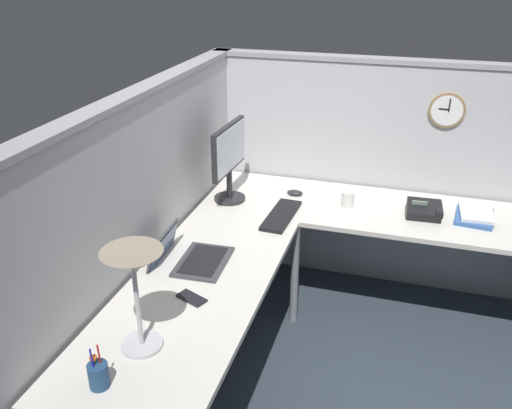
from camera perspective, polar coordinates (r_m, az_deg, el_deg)
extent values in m
plane|color=#2D3842|center=(3.47, 5.96, -14.02)|extent=(6.80, 6.80, 0.00)
cube|color=#B2B2B7|center=(2.99, -11.37, -3.49)|extent=(2.57, 0.10, 1.55)
cube|color=#939399|center=(2.71, -12.81, 11.33)|extent=(2.57, 0.12, 0.03)
cube|color=#B2B2B7|center=(3.80, 13.00, 2.77)|extent=(0.10, 2.37, 1.55)
cube|color=#939399|center=(3.58, 14.25, 14.51)|extent=(0.12, 2.37, 0.03)
cube|color=beige|center=(2.86, -4.20, -5.81)|extent=(2.35, 0.66, 0.03)
cube|color=beige|center=(3.46, 17.92, -1.26)|extent=(0.66, 1.49, 0.03)
cylinder|color=slate|center=(3.42, 4.11, -7.38)|extent=(0.05, 0.05, 0.70)
cylinder|color=#232326|center=(3.48, -2.79, 0.67)|extent=(0.20, 0.20, 0.02)
cylinder|color=#232326|center=(3.44, -2.82, 2.18)|extent=(0.04, 0.04, 0.20)
cube|color=#232326|center=(3.36, -2.91, 5.95)|extent=(0.46, 0.05, 0.30)
cube|color=silver|center=(3.35, -2.62, 5.92)|extent=(0.42, 0.03, 0.26)
cube|color=#38383D|center=(2.81, -5.58, -6.01)|extent=(0.35, 0.26, 0.02)
cube|color=black|center=(2.80, -5.59, -5.84)|extent=(0.30, 0.19, 0.00)
cube|color=#38383D|center=(2.86, -9.91, -4.76)|extent=(0.34, 0.08, 0.22)
cube|color=#384C72|center=(2.86, -9.76, -4.78)|extent=(0.31, 0.07, 0.18)
cube|color=black|center=(3.26, 2.68, -1.15)|extent=(0.44, 0.16, 0.02)
ellipsoid|color=#232326|center=(3.55, 4.12, 1.25)|extent=(0.06, 0.10, 0.03)
cylinder|color=#B7BABF|center=(2.31, -11.94, -14.24)|extent=(0.17, 0.17, 0.02)
cylinder|color=#B7BABF|center=(2.20, -12.39, -10.37)|extent=(0.02, 0.02, 0.38)
cone|color=gray|center=(2.09, -12.89, -5.90)|extent=(0.24, 0.24, 0.09)
cylinder|color=navy|center=(2.15, -16.28, -16.93)|extent=(0.08, 0.08, 0.10)
cylinder|color=#1E1EB2|center=(2.11, -16.86, -15.75)|extent=(0.01, 0.01, 0.13)
cylinder|color=#B21E1E|center=(2.11, -16.15, -15.43)|extent=(0.01, 0.01, 0.13)
cylinder|color=#D8591E|center=(2.11, -16.80, -15.24)|extent=(0.03, 0.03, 0.01)
cube|color=black|center=(2.55, -6.81, -9.78)|extent=(0.12, 0.16, 0.01)
cube|color=black|center=(3.41, 17.27, -0.63)|extent=(0.20, 0.21, 0.10)
cube|color=#8CA58C|center=(3.39, 16.85, 0.03)|extent=(0.02, 0.09, 0.04)
cube|color=black|center=(3.41, 18.73, -0.47)|extent=(0.19, 0.05, 0.04)
cube|color=#335999|center=(3.49, 22.03, -1.21)|extent=(0.30, 0.24, 0.02)
cube|color=silver|center=(3.49, 22.24, -0.80)|extent=(0.26, 0.20, 0.02)
cylinder|color=silver|center=(3.43, 9.67, 0.59)|extent=(0.08, 0.08, 0.10)
cylinder|color=olive|center=(3.59, 19.50, 9.37)|extent=(0.03, 0.22, 0.22)
cylinder|color=white|center=(3.58, 19.51, 9.30)|extent=(0.00, 0.19, 0.19)
cube|color=black|center=(3.57, 19.21, 9.48)|extent=(0.00, 0.06, 0.01)
cube|color=black|center=(3.56, 19.75, 9.80)|extent=(0.00, 0.01, 0.08)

